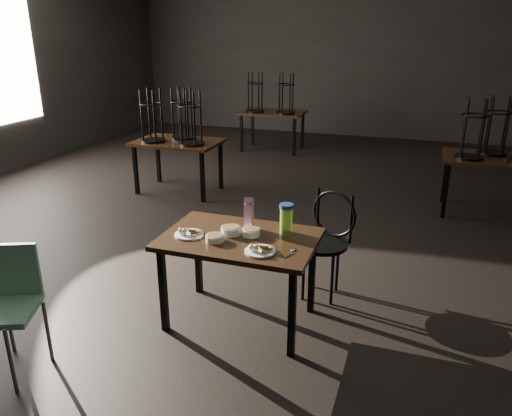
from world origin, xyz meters
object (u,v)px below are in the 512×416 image
at_px(main_table, 239,246).
at_px(bentwood_chair, 327,235).
at_px(juice_carton, 249,214).
at_px(school_chair, 6,298).
at_px(water_bottle, 286,218).

relative_size(main_table, bentwood_chair, 1.27).
xyz_separation_m(juice_carton, school_chair, (-1.33, -1.23, -0.34)).
distance_m(water_bottle, bentwood_chair, 0.63).
bearing_deg(juice_carton, main_table, -93.83).
relative_size(juice_carton, water_bottle, 1.10).
bearing_deg(bentwood_chair, water_bottle, -96.94).
bearing_deg(main_table, school_chair, -141.52).
height_order(main_table, bentwood_chair, bentwood_chair).
bearing_deg(bentwood_chair, school_chair, -118.17).
height_order(juice_carton, school_chair, juice_carton).
xyz_separation_m(water_bottle, school_chair, (-1.64, -1.24, -0.34)).
bearing_deg(juice_carton, bentwood_chair, 42.49).
distance_m(main_table, water_bottle, 0.43).
bearing_deg(school_chair, main_table, 15.51).
distance_m(bentwood_chair, school_chair, 2.55).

